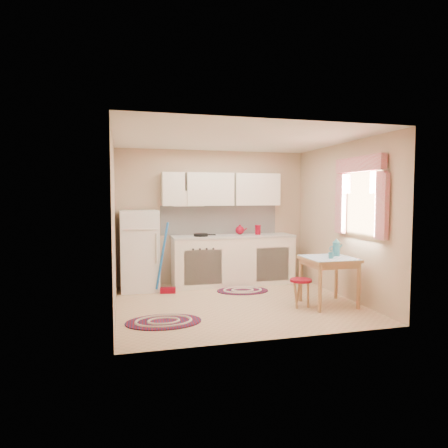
# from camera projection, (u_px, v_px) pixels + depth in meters

# --- Properties ---
(room_shell) EXTENTS (3.64, 3.60, 2.52)m
(room_shell) POSITION_uv_depth(u_px,v_px,m) (242.00, 199.00, 6.29)
(room_shell) COLOR tan
(room_shell) RESTS_ON ground
(fridge) EXTENTS (0.65, 0.60, 1.40)m
(fridge) POSITION_uv_depth(u_px,v_px,m) (140.00, 250.00, 6.94)
(fridge) COLOR white
(fridge) RESTS_ON ground
(broom) EXTENTS (0.30, 0.16, 1.20)m
(broom) POSITION_uv_depth(u_px,v_px,m) (168.00, 258.00, 6.72)
(broom) COLOR blue
(broom) RESTS_ON ground
(base_cabinets) EXTENTS (2.25, 0.60, 0.88)m
(base_cabinets) POSITION_uv_depth(u_px,v_px,m) (233.00, 261.00, 7.43)
(base_cabinets) COLOR white
(base_cabinets) RESTS_ON ground
(countertop) EXTENTS (2.27, 0.62, 0.04)m
(countertop) POSITION_uv_depth(u_px,v_px,m) (233.00, 236.00, 7.40)
(countertop) COLOR beige
(countertop) RESTS_ON base_cabinets
(frying_pan) EXTENTS (0.33, 0.33, 0.05)m
(frying_pan) POSITION_uv_depth(u_px,v_px,m) (201.00, 235.00, 7.19)
(frying_pan) COLOR black
(frying_pan) RESTS_ON countertop
(red_kettle) EXTENTS (0.21, 0.20, 0.18)m
(red_kettle) POSITION_uv_depth(u_px,v_px,m) (240.00, 230.00, 7.43)
(red_kettle) COLOR maroon
(red_kettle) RESTS_ON countertop
(red_canister) EXTENTS (0.11, 0.11, 0.16)m
(red_canister) POSITION_uv_depth(u_px,v_px,m) (258.00, 230.00, 7.52)
(red_canister) COLOR maroon
(red_canister) RESTS_ON countertop
(table) EXTENTS (0.72, 0.72, 0.72)m
(table) POSITION_uv_depth(u_px,v_px,m) (329.00, 281.00, 6.01)
(table) COLOR tan
(table) RESTS_ON ground
(stool) EXTENTS (0.36, 0.36, 0.42)m
(stool) POSITION_uv_depth(u_px,v_px,m) (301.00, 293.00, 5.90)
(stool) COLOR maroon
(stool) RESTS_ON ground
(coffee_pot) EXTENTS (0.16, 0.15, 0.28)m
(coffee_pot) POSITION_uv_depth(u_px,v_px,m) (336.00, 247.00, 6.14)
(coffee_pot) COLOR teal
(coffee_pot) RESTS_ON table
(mug) EXTENTS (0.10, 0.10, 0.10)m
(mug) POSITION_uv_depth(u_px,v_px,m) (331.00, 255.00, 5.88)
(mug) COLOR teal
(mug) RESTS_ON table
(rug_center) EXTENTS (0.97, 0.71, 0.02)m
(rug_center) POSITION_uv_depth(u_px,v_px,m) (243.00, 291.00, 6.91)
(rug_center) COLOR maroon
(rug_center) RESTS_ON ground
(rug_left) EXTENTS (1.02, 0.71, 0.02)m
(rug_left) POSITION_uv_depth(u_px,v_px,m) (164.00, 322.00, 5.19)
(rug_left) COLOR maroon
(rug_left) RESTS_ON ground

